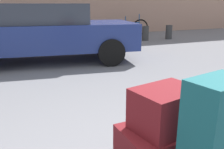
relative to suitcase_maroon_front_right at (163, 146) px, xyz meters
The scene contains 8 objects.
suitcase_maroon_front_right is the anchor object (origin of this frame).
suitcase_teal_rear_left 0.42m from the suitcase_maroon_front_right, 80.06° to the right, with size 0.34×0.21×0.71m, color #144C51.
duffel_bag_maroon_topmost_pile 0.28m from the suitcase_maroon_front_right, ahead, with size 0.42×0.31×0.28m, color maroon.
parked_car 4.97m from the suitcase_maroon_front_right, 91.83° to the left, with size 4.50×2.37×1.42m.
bicycle_leaning 10.10m from the suitcase_maroon_front_right, 65.10° to the left, with size 1.67×0.67×0.96m.
bollard_kerb_near 7.63m from the suitcase_maroon_front_right, 70.46° to the left, with size 0.26×0.26×0.57m, color #383838.
bollard_kerb_mid 8.22m from the suitcase_maroon_front_right, 61.00° to the left, with size 0.26×0.26×0.57m, color #383838.
bollard_kerb_far 8.81m from the suitcase_maroon_front_right, 54.65° to the left, with size 0.26×0.26×0.57m, color #383838.
Camera 1 is at (-0.91, -1.04, 1.41)m, focal length 38.21 mm.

